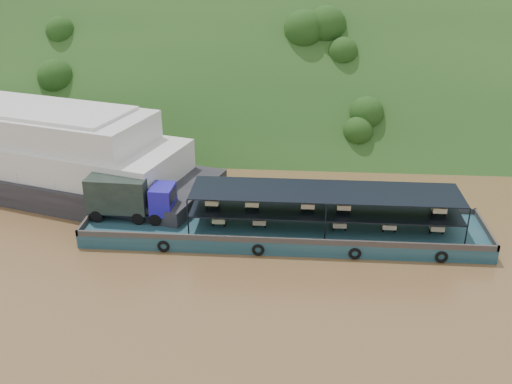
{
  "coord_description": "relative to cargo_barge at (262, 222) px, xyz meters",
  "views": [
    {
      "loc": [
        1.52,
        -43.9,
        24.58
      ],
      "look_at": [
        -2.0,
        3.0,
        3.2
      ],
      "focal_mm": 40.0,
      "sensor_mm": 36.0,
      "label": 1
    }
  ],
  "objects": [
    {
      "name": "passenger_ferry",
      "position": [
        -26.65,
        9.75,
        2.54
      ],
      "size": [
        44.89,
        22.7,
        8.83
      ],
      "rotation": [
        0.0,
        0.0,
        -0.28
      ],
      "color": "black",
      "rests_on": "ground"
    },
    {
      "name": "cargo_barge",
      "position": [
        0.0,
        0.0,
        0.0
      ],
      "size": [
        35.0,
        7.18,
        5.11
      ],
      "color": "#12343F",
      "rests_on": "ground"
    },
    {
      "name": "hillside",
      "position": [
        1.29,
        35.25,
        -1.28
      ],
      "size": [
        140.0,
        39.6,
        39.6
      ],
      "primitive_type": "cube",
      "rotation": [
        0.79,
        0.0,
        0.0
      ],
      "color": "#173814",
      "rests_on": "ground"
    },
    {
      "name": "ground",
      "position": [
        1.29,
        -0.75,
        -1.28
      ],
      "size": [
        160.0,
        160.0,
        0.0
      ],
      "primitive_type": "plane",
      "color": "brown",
      "rests_on": "ground"
    }
  ]
}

